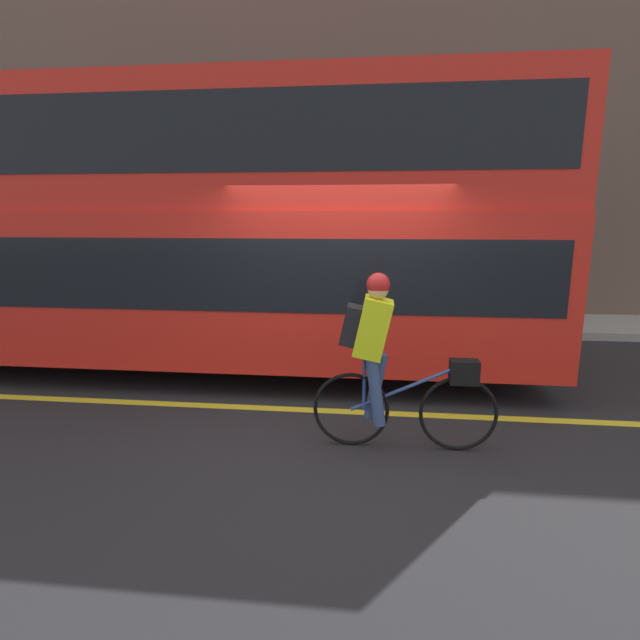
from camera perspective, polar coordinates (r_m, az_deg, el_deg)
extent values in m
plane|color=#232326|center=(5.53, 1.51, -11.28)|extent=(80.00, 80.00, 0.00)
cube|color=yellow|center=(5.74, 1.72, -10.35)|extent=(50.00, 0.14, 0.01)
cube|color=gray|center=(10.22, 3.93, -0.09)|extent=(60.00, 1.84, 0.14)
cube|color=brown|center=(11.27, 4.52, 22.41)|extent=(60.00, 0.30, 8.51)
cylinder|color=black|center=(6.95, 10.42, -1.95)|extent=(1.08, 0.30, 1.08)
cylinder|color=black|center=(8.63, -30.21, -0.71)|extent=(1.08, 0.30, 1.08)
cube|color=red|center=(7.19, -12.43, 4.38)|extent=(9.09, 2.45, 1.90)
cube|color=black|center=(7.16, -12.52, 6.19)|extent=(8.73, 2.47, 0.84)
cube|color=red|center=(7.18, -13.07, 18.12)|extent=(9.09, 2.35, 1.54)
cube|color=black|center=(7.19, -13.10, 18.73)|extent=(8.73, 2.37, 0.86)
torus|color=black|center=(4.89, 15.52, -10.31)|extent=(0.72, 0.04, 0.72)
torus|color=black|center=(4.83, 3.57, -10.16)|extent=(0.72, 0.04, 0.72)
cylinder|color=#2D4C8C|center=(4.75, 9.67, -7.69)|extent=(1.01, 0.03, 0.49)
cylinder|color=#2D4C8C|center=(4.73, 5.07, -7.20)|extent=(0.03, 0.03, 0.53)
cube|color=black|center=(4.76, 16.15, -5.72)|extent=(0.26, 0.16, 0.22)
cube|color=#D8EA19|center=(4.59, 6.05, -0.87)|extent=(0.37, 0.32, 0.58)
cube|color=black|center=(4.59, 3.56, -0.57)|extent=(0.21, 0.26, 0.38)
cylinder|color=#384C7A|center=(4.83, 6.39, -7.50)|extent=(0.22, 0.11, 0.65)
cylinder|color=#384C7A|center=(4.66, 6.38, -8.22)|extent=(0.20, 0.11, 0.65)
sphere|color=tan|center=(4.52, 6.66, 3.52)|extent=(0.19, 0.19, 0.19)
sphere|color=red|center=(4.52, 6.67, 4.05)|extent=(0.21, 0.21, 0.21)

